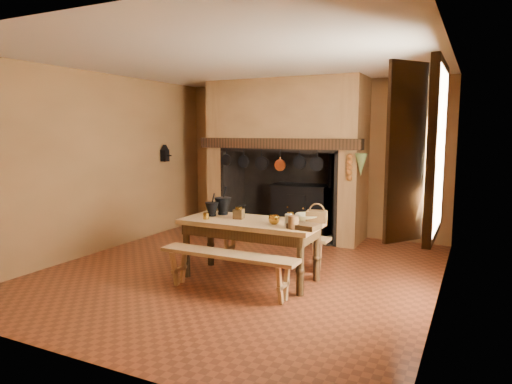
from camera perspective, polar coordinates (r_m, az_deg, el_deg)
floor at (r=6.32m, az=-1.92°, el=-9.86°), size 5.50×5.50×0.00m
ceiling at (r=6.10m, az=-2.04°, el=16.12°), size 5.50×5.50×0.00m
back_wall at (r=8.57m, az=6.76°, el=4.22°), size 5.00×0.02×2.80m
wall_left at (r=7.56m, az=-18.97°, el=3.42°), size 0.02×5.50×2.80m
wall_right at (r=5.35m, az=22.37°, el=1.72°), size 0.02×5.50×2.80m
wall_front at (r=3.86m, az=-21.59°, el=-0.28°), size 5.00×0.02×2.80m
chimney_breast at (r=8.25m, az=3.80°, el=6.99°), size 2.95×0.96×2.80m
iron_range at (r=8.40m, az=5.70°, el=-2.12°), size 1.12×0.55×1.60m
hearth_pans at (r=8.67m, az=-1.13°, el=-4.40°), size 0.51×0.62×0.20m
hanging_pans at (r=7.82m, az=2.10°, el=3.66°), size 1.92×0.29×0.27m
onion_string at (r=7.36m, az=11.60°, el=3.03°), size 0.12×0.10×0.46m
herb_bunch at (r=7.32m, az=12.98°, el=3.36°), size 0.20×0.20×0.35m
window at (r=4.95m, az=20.47°, el=4.87°), size 0.39×1.75×1.76m
wall_coffee_mill at (r=8.66m, az=-11.33°, el=4.93°), size 0.23×0.16×0.31m
work_table at (r=5.85m, az=-0.66°, el=-4.71°), size 1.78×0.79×0.77m
bench_front at (r=5.41m, az=-3.51°, el=-8.85°), size 1.73×0.30×0.49m
bench_back at (r=6.49m, az=1.97°, el=-6.17°), size 1.67×0.29×0.47m
mortar_large at (r=6.21m, az=-4.16°, el=-1.63°), size 0.23×0.23×0.40m
mortar_small at (r=6.12m, az=-5.53°, el=-2.06°), size 0.18×0.18×0.31m
coffee_grinder at (r=5.91m, az=-2.17°, el=-2.67°), size 0.17×0.14×0.19m
brass_mug_a at (r=5.91m, az=-6.27°, el=-2.99°), size 0.08×0.08×0.08m
brass_mug_b at (r=5.91m, az=4.31°, el=-2.93°), size 0.10×0.10×0.09m
mixing_bowl at (r=5.82m, az=6.58°, el=-3.18°), size 0.43×0.43×0.08m
stoneware_crock at (r=5.32m, az=4.68°, el=-3.78°), size 0.16×0.16×0.15m
glass_jar at (r=5.44m, az=4.05°, el=-3.54°), size 0.10×0.10×0.15m
wicker_basket at (r=5.75m, az=7.59°, el=-2.96°), size 0.28×0.22×0.24m
wooden_tray at (r=5.35m, az=6.06°, el=-4.26°), size 0.38×0.30×0.06m
brass_cup at (r=5.56m, az=2.28°, el=-3.51°), size 0.18×0.18×0.11m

